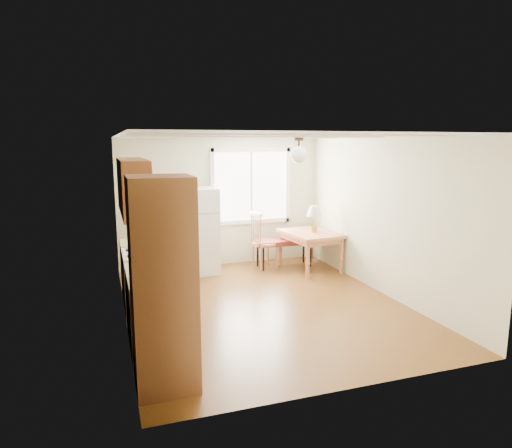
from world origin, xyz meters
name	(u,v)px	position (x,y,z in m)	size (l,w,h in m)	color
room_shell	(265,223)	(0.00, 0.00, 1.25)	(4.60, 5.60, 2.62)	#502C10
kitchen_run	(150,272)	(-1.72, -0.63, 0.84)	(0.65, 3.40, 2.20)	brown
window_unit	(251,186)	(0.60, 2.47, 1.55)	(1.64, 0.05, 1.51)	white
pendant_light	(299,154)	(0.70, 0.40, 2.24)	(0.26, 0.26, 0.40)	#311F16
refrigerator	(198,231)	(-0.57, 2.03, 0.79)	(0.70, 0.70, 1.58)	white
bench	(284,242)	(1.10, 1.93, 0.48)	(1.18, 0.46, 0.54)	maroon
dining_table	(310,237)	(1.50, 1.60, 0.62)	(1.00, 1.26, 0.73)	#B06843
chair	(260,237)	(0.59, 1.88, 0.64)	(0.51, 0.50, 1.11)	#B06843
table_lamp	(314,213)	(1.55, 1.55, 1.09)	(0.29, 0.29, 0.51)	#BE8D3D
coffee_maker	(155,273)	(-1.72, -1.32, 1.02)	(0.19, 0.24, 0.34)	black
kettle	(144,269)	(-1.81, -1.01, 0.99)	(0.11, 0.11, 0.22)	red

